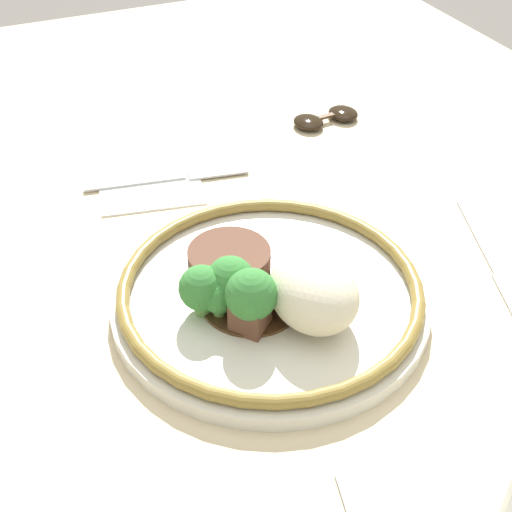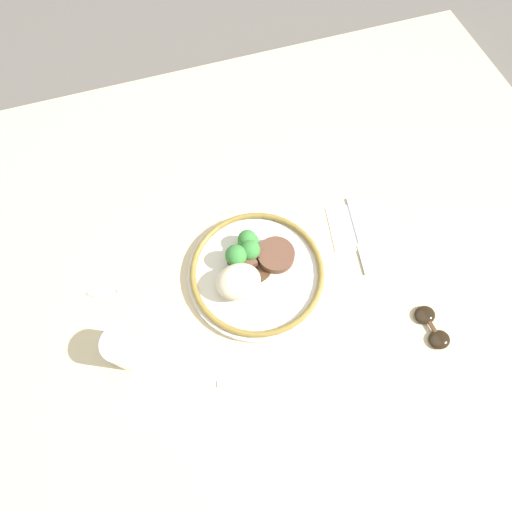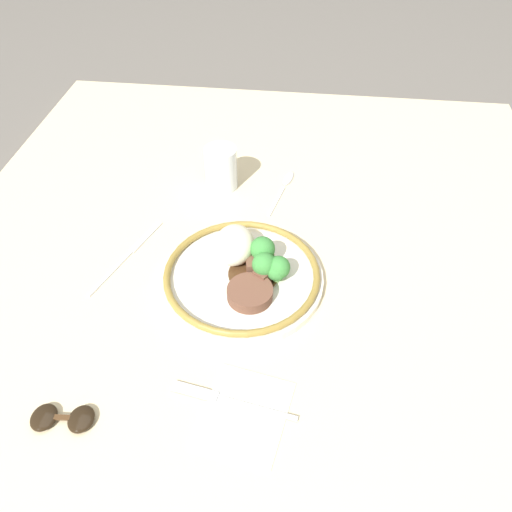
{
  "view_description": "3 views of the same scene",
  "coord_description": "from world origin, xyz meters",
  "px_view_note": "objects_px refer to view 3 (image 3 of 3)",
  "views": [
    {
      "loc": [
        0.46,
        -0.18,
        0.47
      ],
      "look_at": [
        0.01,
        0.02,
        0.08
      ],
      "focal_mm": 50.0,
      "sensor_mm": 36.0,
      "label": 1
    },
    {
      "loc": [
        0.13,
        0.31,
        0.8
      ],
      "look_at": [
        0.03,
        -0.01,
        0.07
      ],
      "focal_mm": 28.0,
      "sensor_mm": 36.0,
      "label": 2
    },
    {
      "loc": [
        -0.54,
        -0.07,
        0.68
      ],
      "look_at": [
        0.06,
        -0.0,
        0.08
      ],
      "focal_mm": 35.0,
      "sensor_mm": 36.0,
      "label": 3
    }
  ],
  "objects_px": {
    "knife": "(129,254)",
    "spoon": "(286,184)",
    "plate": "(245,271)",
    "fork": "(222,398)",
    "juice_glass": "(221,169)",
    "sunglasses": "(62,418)"
  },
  "relations": [
    {
      "from": "plate",
      "to": "fork",
      "type": "distance_m",
      "value": 0.23
    },
    {
      "from": "plate",
      "to": "spoon",
      "type": "distance_m",
      "value": 0.29
    },
    {
      "from": "spoon",
      "to": "sunglasses",
      "type": "relative_size",
      "value": 1.76
    },
    {
      "from": "fork",
      "to": "sunglasses",
      "type": "xyz_separation_m",
      "value": [
        -0.06,
        0.21,
        0.0
      ]
    },
    {
      "from": "juice_glass",
      "to": "sunglasses",
      "type": "distance_m",
      "value": 0.57
    },
    {
      "from": "juice_glass",
      "to": "knife",
      "type": "xyz_separation_m",
      "value": [
        -0.23,
        0.13,
        -0.04
      ]
    },
    {
      "from": "plate",
      "to": "juice_glass",
      "type": "relative_size",
      "value": 3.09
    },
    {
      "from": "knife",
      "to": "sunglasses",
      "type": "xyz_separation_m",
      "value": [
        -0.33,
        -0.01,
        0.01
      ]
    },
    {
      "from": "knife",
      "to": "spoon",
      "type": "bearing_deg",
      "value": -27.7
    },
    {
      "from": "knife",
      "to": "spoon",
      "type": "xyz_separation_m",
      "value": [
        0.25,
        -0.27,
        0.0
      ]
    },
    {
      "from": "juice_glass",
      "to": "knife",
      "type": "height_order",
      "value": "juice_glass"
    },
    {
      "from": "knife",
      "to": "sunglasses",
      "type": "height_order",
      "value": "sunglasses"
    },
    {
      "from": "knife",
      "to": "spoon",
      "type": "height_order",
      "value": "spoon"
    },
    {
      "from": "knife",
      "to": "sunglasses",
      "type": "distance_m",
      "value": 0.33
    },
    {
      "from": "juice_glass",
      "to": "knife",
      "type": "relative_size",
      "value": 0.44
    },
    {
      "from": "juice_glass",
      "to": "spoon",
      "type": "xyz_separation_m",
      "value": [
        0.02,
        -0.13,
        -0.04
      ]
    },
    {
      "from": "juice_glass",
      "to": "spoon",
      "type": "height_order",
      "value": "juice_glass"
    },
    {
      "from": "sunglasses",
      "to": "knife",
      "type": "bearing_deg",
      "value": -2.57
    },
    {
      "from": "plate",
      "to": "knife",
      "type": "xyz_separation_m",
      "value": [
        0.04,
        0.22,
        -0.02
      ]
    },
    {
      "from": "plate",
      "to": "sunglasses",
      "type": "distance_m",
      "value": 0.36
    },
    {
      "from": "plate",
      "to": "sunglasses",
      "type": "height_order",
      "value": "plate"
    },
    {
      "from": "plate",
      "to": "knife",
      "type": "relative_size",
      "value": 1.37
    }
  ]
}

